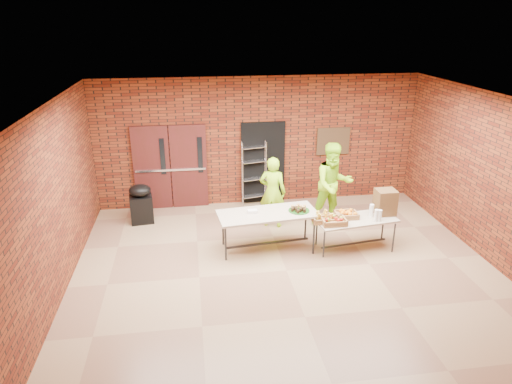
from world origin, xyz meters
TOP-DOWN VIEW (x-y plane):
  - room at (0.00, 0.00)m, footprint 8.08×7.08m
  - double_doors at (-2.20, 3.44)m, footprint 1.78×0.12m
  - dark_doorway at (0.10, 3.46)m, footprint 1.10×0.06m
  - bronze_plaque at (1.90, 3.45)m, footprint 0.85×0.04m
  - wire_rack at (-0.15, 3.32)m, footprint 0.63×0.33m
  - table_left at (-0.22, 0.90)m, footprint 2.08×1.04m
  - table_right at (1.57, 0.67)m, footprint 1.72×0.89m
  - basket_bananas at (0.87, 0.65)m, footprint 0.43×0.34m
  - basket_oranges at (1.40, 0.77)m, footprint 0.45×0.35m
  - basket_apples at (1.04, 0.51)m, footprint 0.48×0.37m
  - muffin_tray at (0.43, 0.90)m, footprint 0.43×0.43m
  - napkin_box at (-0.52, 0.94)m, footprint 0.19×0.13m
  - coffee_dispenser at (2.23, 0.83)m, footprint 0.40×0.36m
  - cup_stack_front at (1.93, 0.51)m, footprint 0.08×0.08m
  - cup_stack_mid at (1.99, 0.50)m, footprint 0.08×0.08m
  - cup_stack_back at (1.91, 0.73)m, footprint 0.09×0.09m
  - covered_grill at (-2.89, 2.64)m, footprint 0.56×0.49m
  - volunteer_woman at (0.08, 2.01)m, footprint 0.70×0.58m
  - volunteer_man at (1.46, 1.93)m, footprint 1.00×0.81m

SIDE VIEW (x-z plane):
  - covered_grill at x=-2.89m, z-range 0.00..0.93m
  - table_right at x=1.57m, z-range 0.28..0.96m
  - basket_bananas at x=0.87m, z-range 0.67..0.80m
  - basket_oranges at x=1.40m, z-range 0.67..0.81m
  - basket_apples at x=1.04m, z-range 0.67..0.81m
  - table_left at x=-0.22m, z-range 0.34..1.16m
  - cup_stack_mid at x=1.99m, z-range 0.68..0.92m
  - cup_stack_front at x=1.93m, z-range 0.68..0.92m
  - cup_stack_back at x=1.91m, z-range 0.68..0.94m
  - volunteer_woman at x=0.08m, z-range 0.00..1.65m
  - wire_rack at x=-0.15m, z-range 0.00..1.65m
  - napkin_box at x=-0.52m, z-range 0.82..0.89m
  - muffin_tray at x=0.43m, z-range 0.82..0.92m
  - coffee_dispenser at x=2.23m, z-range 0.68..1.20m
  - volunteer_man at x=1.46m, z-range 0.00..1.93m
  - dark_doorway at x=0.10m, z-range 0.00..2.10m
  - double_doors at x=-2.20m, z-range 0.00..2.10m
  - bronze_plaque at x=1.90m, z-range 1.20..1.90m
  - room at x=0.00m, z-range -0.04..3.24m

